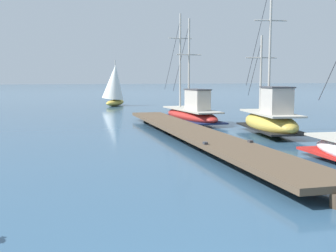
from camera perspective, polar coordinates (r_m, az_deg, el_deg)
name	(u,v)px	position (r m, az deg, el deg)	size (l,w,h in m)	color
floating_dock	(193,132)	(17.48, 3.37, -0.82)	(3.32, 19.24, 0.53)	brown
fishing_boat_1	(192,113)	(24.60, 3.24, 1.85)	(1.79, 8.14, 6.57)	#AD2823
fishing_boat_2	(271,119)	(19.78, 13.86, 0.92)	(2.73, 6.23, 7.53)	gold
distant_sailboat	(114,85)	(40.03, -7.35, 5.54)	(3.17, 4.02, 4.36)	gold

